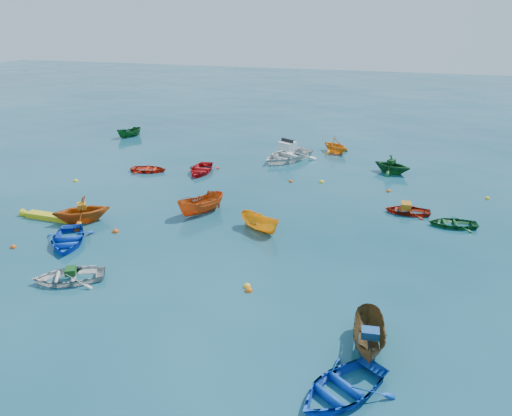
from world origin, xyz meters
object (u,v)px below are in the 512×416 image
(dinghy_blue_sw, at_px, (68,244))
(motorboat_white, at_px, (287,160))
(dinghy_blue_se, at_px, (341,394))
(dinghy_white_near, at_px, (70,280))
(kayak_yellow, at_px, (53,220))

(dinghy_blue_sw, relative_size, motorboat_white, 0.70)
(dinghy_blue_se, bearing_deg, dinghy_white_near, -161.35)
(kayak_yellow, bearing_deg, dinghy_white_near, -135.71)
(dinghy_blue_sw, bearing_deg, dinghy_blue_se, -52.90)
(dinghy_blue_sw, distance_m, dinghy_white_near, 3.96)
(dinghy_white_near, height_order, motorboat_white, motorboat_white)
(dinghy_blue_se, height_order, kayak_yellow, dinghy_blue_se)
(dinghy_blue_sw, height_order, kayak_yellow, dinghy_blue_sw)
(dinghy_blue_se, distance_m, kayak_yellow, 19.83)
(dinghy_blue_sw, xyz_separation_m, dinghy_white_near, (2.39, -3.15, 0.00))
(dinghy_blue_se, bearing_deg, motorboat_white, 141.74)
(dinghy_white_near, bearing_deg, kayak_yellow, -166.96)
(dinghy_white_near, xyz_separation_m, kayak_yellow, (-5.17, 5.57, 0.00))
(kayak_yellow, bearing_deg, motorboat_white, -30.92)
(dinghy_blue_sw, distance_m, kayak_yellow, 3.69)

